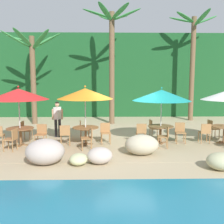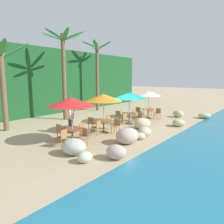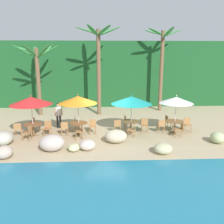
{
  "view_description": "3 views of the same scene",
  "coord_description": "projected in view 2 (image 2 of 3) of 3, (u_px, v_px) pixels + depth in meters",
  "views": [
    {
      "loc": [
        -0.79,
        -10.75,
        2.75
      ],
      "look_at": [
        -0.55,
        0.19,
        1.34
      ],
      "focal_mm": 41.04,
      "sensor_mm": 36.0,
      "label": 1
    },
    {
      "loc": [
        -11.74,
        -8.59,
        3.37
      ],
      "look_at": [
        -0.35,
        0.22,
        1.06
      ],
      "focal_mm": 34.54,
      "sensor_mm": 36.0,
      "label": 2
    },
    {
      "loc": [
        -0.3,
        -13.99,
        4.67
      ],
      "look_at": [
        0.37,
        0.23,
        1.3
      ],
      "focal_mm": 37.94,
      "sensor_mm": 36.0,
      "label": 3
    }
  ],
  "objects": [
    {
      "name": "chair_red_right",
      "position": [
        84.0,
        136.0,
        10.71
      ],
      "size": [
        0.48,
        0.47,
        0.87
      ],
      "color": "#9E7042",
      "rests_on": "ground"
    },
    {
      "name": "rock_seawall",
      "position": [
        142.0,
        130.0,
        12.63
      ],
      "size": [
        13.58,
        3.27,
        0.83
      ],
      "color": "#BFAFA4",
      "rests_on": "ground"
    },
    {
      "name": "chair_orange_seaward",
      "position": [
        110.0,
        121.0,
        14.18
      ],
      "size": [
        0.46,
        0.47,
        0.87
      ],
      "color": "#9E7042",
      "rests_on": "ground"
    },
    {
      "name": "terrace_deck",
      "position": [
        118.0,
        127.0,
        14.89
      ],
      "size": [
        18.0,
        5.2,
        0.01
      ],
      "color": "tan",
      "rests_on": "ground"
    },
    {
      "name": "umbrella_white",
      "position": [
        149.0,
        93.0,
        17.87
      ],
      "size": [
        2.07,
        2.07,
        2.37
      ],
      "color": "silver",
      "rests_on": "ground"
    },
    {
      "name": "chair_orange_left",
      "position": [
        97.0,
        127.0,
        12.65
      ],
      "size": [
        0.47,
        0.47,
        0.87
      ],
      "color": "#9E7042",
      "rests_on": "ground"
    },
    {
      "name": "umbrella_red",
      "position": [
        71.0,
        102.0,
        10.98
      ],
      "size": [
        2.44,
        2.44,
        2.48
      ],
      "color": "silver",
      "rests_on": "ground"
    },
    {
      "name": "foliage_backdrop",
      "position": [
        39.0,
        82.0,
        19.86
      ],
      "size": [
        28.0,
        2.4,
        6.0
      ],
      "color": "#194C23",
      "rests_on": "ground"
    },
    {
      "name": "palm_tree_second",
      "position": [
        64.0,
        61.0,
        16.78
      ],
      "size": [
        3.47,
        3.23,
        6.88
      ],
      "color": "brown",
      "rests_on": "ground"
    },
    {
      "name": "chair_teal_left",
      "position": [
        123.0,
        118.0,
        15.36
      ],
      "size": [
        0.43,
        0.44,
        0.87
      ],
      "color": "#9E7042",
      "rests_on": "ground"
    },
    {
      "name": "chair_white_seaward",
      "position": [
        152.0,
        110.0,
        18.84
      ],
      "size": [
        0.43,
        0.44,
        0.87
      ],
      "color": "#9E7042",
      "rests_on": "ground"
    },
    {
      "name": "dining_table_red",
      "position": [
        72.0,
        131.0,
        11.22
      ],
      "size": [
        1.1,
        1.1,
        0.74
      ],
      "color": "brown",
      "rests_on": "ground"
    },
    {
      "name": "chair_red_left",
      "position": [
        62.0,
        137.0,
        10.47
      ],
      "size": [
        0.47,
        0.48,
        0.87
      ],
      "color": "#9E7042",
      "rests_on": "ground"
    },
    {
      "name": "chair_orange_inland",
      "position": [
        92.0,
        123.0,
        13.77
      ],
      "size": [
        0.48,
        0.47,
        0.87
      ],
      "color": "#9E7042",
      "rests_on": "ground"
    },
    {
      "name": "chair_orange_right",
      "position": [
        116.0,
        125.0,
        13.07
      ],
      "size": [
        0.48,
        0.47,
        0.87
      ],
      "color": "#9E7042",
      "rests_on": "ground"
    },
    {
      "name": "dining_table_white",
      "position": [
        148.0,
        111.0,
        18.1
      ],
      "size": [
        1.1,
        1.1,
        0.74
      ],
      "color": "brown",
      "rests_on": "ground"
    },
    {
      "name": "dining_table_teal",
      "position": [
        129.0,
        115.0,
        16.05
      ],
      "size": [
        1.1,
        1.1,
        0.74
      ],
      "color": "brown",
      "rests_on": "ground"
    },
    {
      "name": "chair_teal_right",
      "position": [
        139.0,
        117.0,
        15.54
      ],
      "size": [
        0.47,
        0.47,
        0.87
      ],
      "color": "#9E7042",
      "rests_on": "ground"
    },
    {
      "name": "chair_white_right",
      "position": [
        158.0,
        113.0,
        17.65
      ],
      "size": [
        0.44,
        0.44,
        0.87
      ],
      "color": "#9E7042",
      "rests_on": "ground"
    },
    {
      "name": "palm_tree_third",
      "position": [
        97.0,
        67.0,
        21.69
      ],
      "size": [
        3.16,
        3.07,
        6.91
      ],
      "color": "brown",
      "rests_on": "ground"
    },
    {
      "name": "chair_white_inland",
      "position": [
        138.0,
        111.0,
        18.48
      ],
      "size": [
        0.47,
        0.46,
        0.87
      ],
      "color": "#9E7042",
      "rests_on": "ground"
    },
    {
      "name": "chair_red_inland",
      "position": [
        61.0,
        131.0,
        11.69
      ],
      "size": [
        0.43,
        0.43,
        0.87
      ],
      "color": "#9E7042",
      "rests_on": "ground"
    },
    {
      "name": "umbrella_teal",
      "position": [
        129.0,
        95.0,
        15.82
      ],
      "size": [
        2.48,
        2.48,
        2.41
      ],
      "color": "silver",
      "rests_on": "ground"
    },
    {
      "name": "chair_white_left",
      "position": [
        144.0,
        113.0,
        17.41
      ],
      "size": [
        0.43,
        0.44,
        0.87
      ],
      "color": "#9E7042",
      "rests_on": "ground"
    },
    {
      "name": "ground_plane",
      "position": [
        118.0,
        127.0,
        14.89
      ],
      "size": [
        120.0,
        120.0,
        0.0
      ],
      "primitive_type": "plane",
      "color": "tan"
    },
    {
      "name": "umbrella_orange",
      "position": [
        103.0,
        98.0,
        13.16
      ],
      "size": [
        2.3,
        2.3,
        2.48
      ],
      "color": "silver",
      "rests_on": "ground"
    },
    {
      "name": "palm_tree_nearest",
      "position": [
        2.0,
        69.0,
        13.21
      ],
      "size": [
        3.53,
        3.5,
        5.54
      ],
      "color": "brown",
      "rests_on": "ground"
    },
    {
      "name": "chair_teal_inland",
      "position": [
        119.0,
        115.0,
        16.42
      ],
      "size": [
        0.47,
        0.46,
        0.87
      ],
      "color": "#9E7042",
      "rests_on": "ground"
    },
    {
      "name": "chair_teal_seaward",
      "position": [
        135.0,
        115.0,
        16.73
      ],
      "size": [
        0.47,
        0.47,
        0.87
      ],
      "color": "#9E7042",
      "rests_on": "ground"
    },
    {
      "name": "waiter_in_white",
      "position": [
        70.0,
        117.0,
        13.08
      ],
      "size": [
        0.52,
        0.39,
        1.7
      ],
      "color": "#232328",
      "rests_on": "ground"
    },
    {
      "name": "chair_red_seaward",
      "position": [
        83.0,
        130.0,
        11.93
      ],
      "size": [
        0.45,
        0.45,
        0.87
      ],
      "color": "#9E7042",
      "rests_on": "ground"
    },
    {
      "name": "dining_table_orange",
      "position": [
        104.0,
        122.0,
        13.4
      ],
      "size": [
        1.1,
        1.1,
        0.74
      ],
      "color": "brown",
      "rests_on": "ground"
    }
  ]
}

